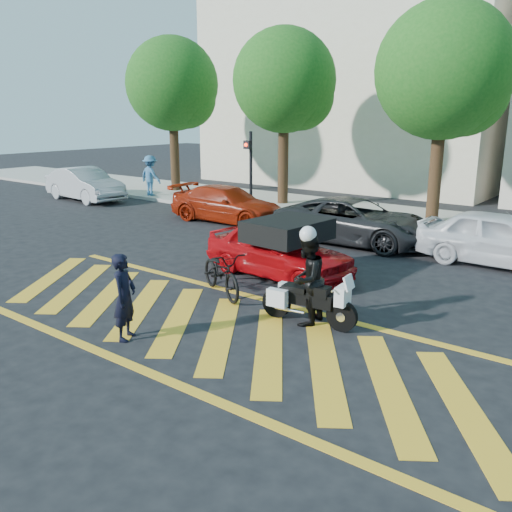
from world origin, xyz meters
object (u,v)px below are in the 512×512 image
Objects in this scene: red_convertible at (279,250)px; parked_far_left at (85,184)px; bicycle at (221,272)px; officer_bike at (125,297)px; parked_left at (227,204)px; police_motorcycle at (307,300)px; parked_mid_right at (501,239)px; parked_mid_left at (354,221)px; officer_moto at (307,279)px.

red_convertible is 0.87× the size of parked_far_left.
red_convertible is (0.19, 1.89, 0.15)m from bicycle.
officer_bike reaches higher than parked_far_left.
bicycle is 8.33m from parked_left.
red_convertible is at bearing 21.37° from bicycle.
police_motorcycle is at bearing -107.31° from parked_far_left.
parked_mid_right is at bearing -50.45° from officer_bike.
officer_bike is at bearing -153.85° from parked_left.
parked_mid_right is (9.54, -0.21, 0.08)m from parked_left.
red_convertible reaches higher than bicycle.
bicycle is 0.43× the size of parked_left.
officer_bike is 9.05m from parked_mid_left.
officer_bike is 0.89× the size of officer_moto.
parked_left is (-5.32, 6.40, 0.14)m from bicycle.
parked_far_left is 17.89m from parked_mid_right.
officer_bike is at bearing -118.34° from parked_far_left.
bicycle is 0.99× the size of police_motorcycle.
parked_mid_left is at bearing -85.32° from parked_far_left.
police_motorcycle is 0.44× the size of parked_far_left.
parked_mid_right reaches higher than police_motorcycle.
parked_mid_left reaches higher than parked_left.
officer_bike is 0.35× the size of parked_far_left.
officer_moto is (-0.01, 0.00, 0.40)m from police_motorcycle.
parked_mid_left is (13.64, -0.00, -0.05)m from parked_far_left.
red_convertible is at bearing -140.84° from officer_moto.
parked_left is 9.55m from parked_mid_right.
parked_mid_right reaches higher than parked_mid_left.
parked_mid_right is at bearing -38.54° from red_convertible.
parked_mid_left is (-0.27, 9.04, -0.10)m from officer_bike.
officer_bike is 3.33m from officer_moto.
bicycle is (-0.25, 2.85, -0.27)m from officer_bike.
parked_mid_left reaches higher than red_convertible.
bicycle is at bearing -102.83° from officer_moto.
red_convertible is at bearing -134.18° from parked_left.
officer_moto is 10.21m from parked_left.
police_motorcycle is at bearing 70.14° from officer_moto.
red_convertible reaches higher than police_motorcycle.
parked_left is at bearing 133.09° from police_motorcycle.
bicycle is at bearing -109.71° from parked_far_left.
parked_mid_left is at bearing -97.16° from parked_left.
officer_moto is 0.39× the size of parked_far_left.
police_motorcycle is at bearing -130.13° from red_convertible.
parked_mid_right reaches higher than bicycle.
parked_far_left reaches higher than red_convertible.
parked_far_left is at bearing 86.51° from parked_left.
parked_left is at bearing -136.94° from officer_moto.
parked_far_left is at bearing 90.88° from parked_mid_right.
red_convertible is 0.87× the size of parked_left.
police_motorcycle is 0.51× the size of red_convertible.
officer_bike is 10.80m from parked_left.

